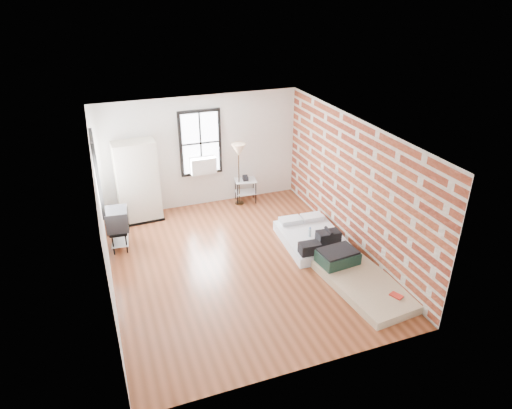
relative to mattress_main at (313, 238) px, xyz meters
name	(u,v)px	position (x,y,z in m)	size (l,w,h in m)	color
ground	(240,264)	(-1.74, -0.19, -0.15)	(6.00, 6.00, 0.00)	#5D2D18
room_shell	(244,178)	(-1.51, 0.18, 1.59)	(5.02, 6.02, 2.80)	silver
mattress_main	(313,238)	(0.00, 0.00, 0.00)	(1.34, 1.75, 0.54)	white
mattress_bare	(358,278)	(0.16, -1.61, -0.01)	(1.28, 2.16, 0.45)	#C3AF8C
wardrobe	(138,182)	(-3.36, 2.46, 0.83)	(1.03, 0.63, 1.97)	black
side_table	(245,184)	(-0.68, 2.53, 0.34)	(0.60, 0.52, 0.71)	black
floor_lamp	(239,153)	(-0.87, 2.46, 1.24)	(0.35, 0.35, 1.62)	#302010
tv_stand	(118,221)	(-3.96, 1.32, 0.50)	(0.51, 0.68, 0.91)	black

